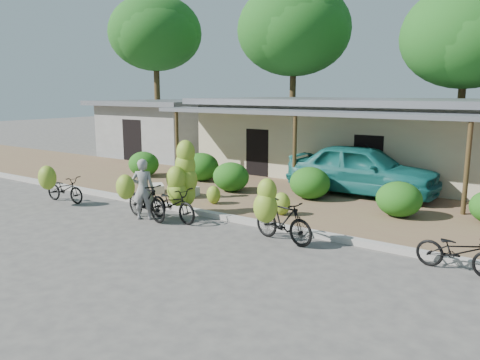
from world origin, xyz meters
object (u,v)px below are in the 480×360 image
object	(u,v)px
tree_far_center	(292,28)
bike_far_left	(61,186)
sack_far	(158,188)
bike_center	(178,189)
tree_back_left	(154,32)
vendor	(143,189)
tree_center_right	(463,35)
bike_far_right	(458,251)
bike_left	(143,199)
sack_near	(187,191)
teal_van	(362,169)
bike_right	(279,216)
bystander	(183,175)

from	to	relation	value
tree_far_center	bike_far_left	bearing A→B (deg)	-90.23
sack_far	bike_center	bearing A→B (deg)	-35.02
tree_back_left	bike_center	world-z (taller)	tree_back_left
sack_far	vendor	size ratio (longest dim) A/B	0.42
tree_back_left	sack_far	xyz separation A→B (m)	(9.76, -9.91, -7.01)
tree_center_right	bike_far_right	xyz separation A→B (m)	(2.97, -15.11, -5.87)
bike_left	vendor	xyz separation A→B (m)	(-0.06, 0.07, 0.26)
tree_far_center	sack_near	world-z (taller)	tree_far_center
tree_center_right	teal_van	size ratio (longest dim) A/B	1.68
bike_right	sack_far	bearing A→B (deg)	81.70
bike_left	bystander	bearing A→B (deg)	25.64
tree_center_right	bike_far_left	size ratio (longest dim) A/B	5.02
tree_center_right	sack_near	distance (m)	15.72
bike_right	sack_near	xyz separation A→B (m)	(-5.08, 2.41, -0.42)
tree_center_right	vendor	distance (m)	17.64
bike_far_left	sack_near	size ratio (longest dim) A/B	2.03
tree_far_center	tree_center_right	world-z (taller)	tree_far_center
vendor	sack_near	bearing A→B (deg)	-107.53
bike_right	vendor	distance (m)	4.34
bike_center	bike_far_right	xyz separation A→B (m)	(7.46, 0.21, -0.43)
bike_far_right	sack_far	bearing A→B (deg)	86.31
bike_far_left	sack_far	size ratio (longest dim) A/B	2.30
tree_far_center	bike_far_right	size ratio (longest dim) A/B	5.55
bystander	tree_far_center	bearing A→B (deg)	-86.76
tree_center_right	teal_van	bearing A→B (deg)	-96.69
bike_left	bike_right	xyz separation A→B (m)	(4.26, 0.41, 0.06)
tree_center_right	sack_far	distance (m)	16.40
tree_back_left	tree_center_right	distance (m)	17.38
vendor	tree_back_left	bearing A→B (deg)	-79.85
sack_far	teal_van	bearing A→B (deg)	31.83
sack_far	tree_center_right	bearing A→B (deg)	61.64
tree_back_left	bike_right	world-z (taller)	tree_back_left
tree_back_left	bike_center	bearing A→B (deg)	-43.41
bike_center	teal_van	size ratio (longest dim) A/B	0.44
vendor	teal_van	bearing A→B (deg)	-156.64
tree_center_right	bike_far_left	distance (m)	19.32
bike_center	vendor	size ratio (longest dim) A/B	1.29
bike_right	vendor	size ratio (longest dim) A/B	1.04
bike_far_right	sack_near	bearing A→B (deg)	83.74
tree_far_center	tree_center_right	distance (m)	9.06
bike_right	bike_left	bearing A→B (deg)	106.41
teal_van	tree_back_left	bearing A→B (deg)	67.76
tree_center_right	bike_left	bearing A→B (deg)	-108.17
tree_back_left	bystander	xyz separation A→B (m)	(11.10, -10.03, -6.38)
vendor	bystander	size ratio (longest dim) A/B	1.14
tree_back_left	bystander	bearing A→B (deg)	-42.11
tree_center_right	bike_far_left	xyz separation A→B (m)	(-9.06, -16.06, -5.76)
tree_far_center	sack_near	bearing A→B (deg)	-77.01
bike_center	bike_right	world-z (taller)	bike_center
bike_far_left	vendor	size ratio (longest dim) A/B	0.97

